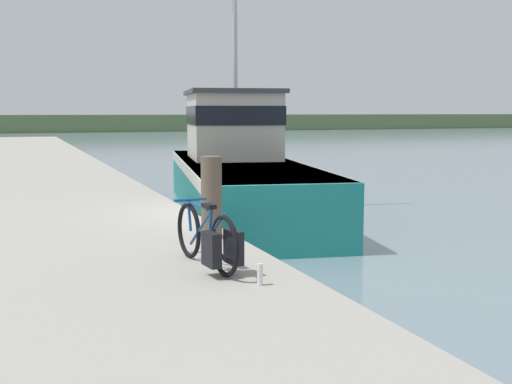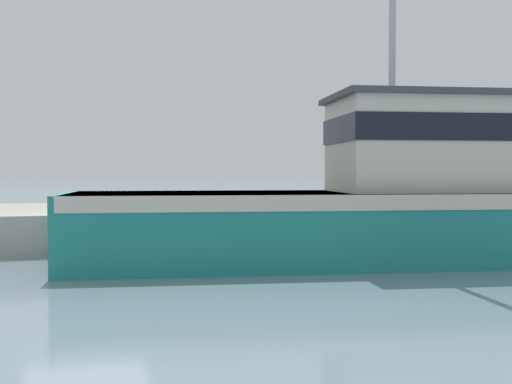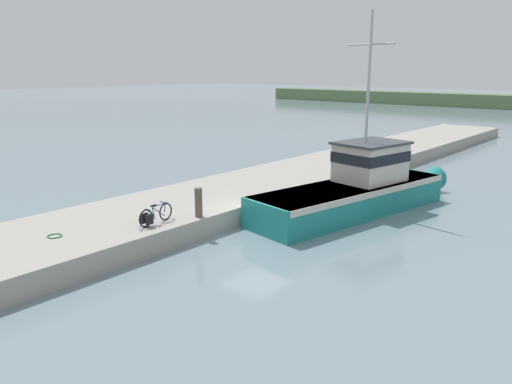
{
  "view_description": "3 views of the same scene",
  "coord_description": "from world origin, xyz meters",
  "px_view_note": "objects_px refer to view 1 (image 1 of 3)",
  "views": [
    {
      "loc": [
        -3.97,
        -11.35,
        2.77
      ],
      "look_at": [
        0.17,
        -0.45,
        1.31
      ],
      "focal_mm": 45.0,
      "sensor_mm": 36.0,
      "label": 1
    },
    {
      "loc": [
        13.49,
        -0.72,
        1.83
      ],
      "look_at": [
        0.48,
        3.51,
        1.39
      ],
      "focal_mm": 45.0,
      "sensor_mm": 36.0,
      "label": 2
    },
    {
      "loc": [
        13.46,
        -15.85,
        6.89
      ],
      "look_at": [
        -0.91,
        1.09,
        1.37
      ],
      "focal_mm": 35.0,
      "sensor_mm": 36.0,
      "label": 3
    }
  ],
  "objects_px": {
    "fishing_boat_main": "(237,168)",
    "mooring_post": "(211,197)",
    "bicycle_touring": "(211,240)",
    "boat_orange_near": "(249,140)",
    "water_bottle_by_bike": "(260,274)"
  },
  "relations": [
    {
      "from": "fishing_boat_main",
      "to": "water_bottle_by_bike",
      "type": "bearing_deg",
      "value": -97.54
    },
    {
      "from": "boat_orange_near",
      "to": "water_bottle_by_bike",
      "type": "distance_m",
      "value": 40.29
    },
    {
      "from": "bicycle_touring",
      "to": "fishing_boat_main",
      "type": "bearing_deg",
      "value": 62.37
    },
    {
      "from": "fishing_boat_main",
      "to": "water_bottle_by_bike",
      "type": "height_order",
      "value": "fishing_boat_main"
    },
    {
      "from": "boat_orange_near",
      "to": "mooring_post",
      "type": "xyz_separation_m",
      "value": [
        -13.51,
        -35.09,
        0.75
      ]
    },
    {
      "from": "bicycle_touring",
      "to": "water_bottle_by_bike",
      "type": "xyz_separation_m",
      "value": [
        0.3,
        -0.87,
        -0.24
      ]
    },
    {
      "from": "boat_orange_near",
      "to": "water_bottle_by_bike",
      "type": "xyz_separation_m",
      "value": [
        -13.8,
        -37.85,
        0.26
      ]
    },
    {
      "from": "fishing_boat_main",
      "to": "bicycle_touring",
      "type": "bearing_deg",
      "value": -100.54
    },
    {
      "from": "fishing_boat_main",
      "to": "boat_orange_near",
      "type": "height_order",
      "value": "fishing_boat_main"
    },
    {
      "from": "boat_orange_near",
      "to": "water_bottle_by_bike",
      "type": "height_order",
      "value": "boat_orange_near"
    },
    {
      "from": "fishing_boat_main",
      "to": "mooring_post",
      "type": "relative_size",
      "value": 10.9
    },
    {
      "from": "mooring_post",
      "to": "water_bottle_by_bike",
      "type": "xyz_separation_m",
      "value": [
        -0.29,
        -2.77,
        -0.49
      ]
    },
    {
      "from": "bicycle_touring",
      "to": "mooring_post",
      "type": "relative_size",
      "value": 1.48
    },
    {
      "from": "boat_orange_near",
      "to": "mooring_post",
      "type": "height_order",
      "value": "mooring_post"
    },
    {
      "from": "fishing_boat_main",
      "to": "mooring_post",
      "type": "distance_m",
      "value": 8.47
    }
  ]
}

